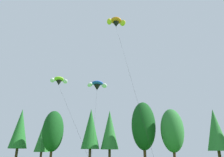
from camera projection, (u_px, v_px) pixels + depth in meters
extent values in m
cylinder|color=#472D19|center=(16.00, 156.00, 55.02)|extent=(0.66, 0.66, 3.67)
cone|color=#236628|center=(20.00, 128.00, 57.36)|extent=(4.70, 4.70, 10.44)
cone|color=#2D7033|center=(43.00, 137.00, 57.86)|extent=(3.97, 3.97, 7.97)
cylinder|color=#472D19|center=(51.00, 157.00, 52.33)|extent=(0.62, 0.62, 3.27)
ellipsoid|color=#144719|center=(53.00, 131.00, 54.42)|extent=(5.33, 5.33, 10.25)
cylinder|color=#472D19|center=(90.00, 156.00, 51.42)|extent=(0.64, 0.64, 3.49)
cone|color=#236628|center=(91.00, 128.00, 53.65)|extent=(4.55, 4.55, 9.94)
cylinder|color=#472D19|center=(110.00, 157.00, 51.87)|extent=(0.63, 0.63, 3.40)
cone|color=#2D7033|center=(110.00, 129.00, 54.05)|extent=(4.48, 4.48, 9.68)
cylinder|color=#472D19|center=(145.00, 156.00, 48.15)|extent=(0.65, 0.65, 3.60)
ellipsoid|color=#144719|center=(143.00, 126.00, 50.45)|extent=(5.67, 5.67, 11.26)
ellipsoid|color=#2D7033|center=(172.00, 130.00, 47.36)|extent=(5.07, 5.07, 9.52)
cone|color=#2D7033|center=(215.00, 129.00, 44.51)|extent=(4.14, 4.14, 8.53)
ellipsoid|color=blue|center=(97.00, 83.00, 37.55)|extent=(2.50, 2.29, 0.92)
ellipsoid|color=white|center=(104.00, 86.00, 37.70)|extent=(1.55, 1.60, 1.12)
ellipsoid|color=white|center=(90.00, 85.00, 37.17)|extent=(1.48, 1.52, 1.12)
cone|color=black|center=(97.00, 88.00, 37.42)|extent=(1.55, 1.55, 0.98)
cylinder|color=black|center=(95.00, 115.00, 28.15)|extent=(4.87, 14.55, 11.37)
ellipsoid|color=orange|center=(116.00, 21.00, 35.17)|extent=(2.19, 1.96, 1.18)
ellipsoid|color=yellow|center=(123.00, 23.00, 35.25)|extent=(1.31, 1.32, 1.28)
ellipsoid|color=yellow|center=(109.00, 22.00, 34.88)|extent=(1.12, 1.42, 1.28)
cone|color=black|center=(116.00, 25.00, 35.05)|extent=(1.35, 1.35, 0.87)
cylinder|color=black|center=(129.00, 72.00, 25.77)|extent=(5.99, 10.95, 20.60)
ellipsoid|color=#93D633|center=(59.00, 79.00, 37.82)|extent=(2.12, 1.96, 1.04)
ellipsoid|color=white|center=(65.00, 81.00, 38.02)|extent=(1.27, 1.27, 1.16)
ellipsoid|color=white|center=(53.00, 80.00, 37.42)|extent=(1.17, 1.33, 1.16)
cone|color=black|center=(59.00, 83.00, 37.70)|extent=(1.36, 1.36, 0.84)
cylinder|color=black|center=(69.00, 112.00, 28.30)|extent=(11.47, 12.69, 12.32)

